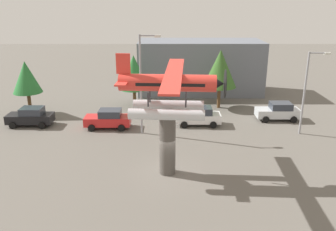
% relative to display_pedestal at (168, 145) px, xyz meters
% --- Properties ---
extents(ground_plane, '(140.00, 140.00, 0.00)m').
position_rel_display_pedestal_xyz_m(ground_plane, '(0.00, 0.00, -2.12)').
color(ground_plane, '#605B54').
extents(display_pedestal, '(1.10, 1.10, 4.23)m').
position_rel_display_pedestal_xyz_m(display_pedestal, '(0.00, 0.00, 0.00)').
color(display_pedestal, '#4C4742').
rests_on(display_pedestal, ground).
extents(floatplane_monument, '(6.97, 10.45, 4.00)m').
position_rel_display_pedestal_xyz_m(floatplane_monument, '(0.13, -0.01, 3.79)').
color(floatplane_monument, silver).
rests_on(floatplane_monument, display_pedestal).
extents(car_near_black, '(4.20, 2.02, 1.76)m').
position_rel_display_pedestal_xyz_m(car_near_black, '(-12.90, 9.49, -1.24)').
color(car_near_black, black).
rests_on(car_near_black, ground).
extents(car_mid_red, '(4.20, 2.02, 1.76)m').
position_rel_display_pedestal_xyz_m(car_mid_red, '(-5.48, 8.83, -1.24)').
color(car_mid_red, red).
rests_on(car_mid_red, ground).
extents(car_far_white, '(4.20, 2.02, 1.76)m').
position_rel_display_pedestal_xyz_m(car_far_white, '(2.95, 9.64, -1.24)').
color(car_far_white, white).
rests_on(car_far_white, ground).
extents(car_distant_silver, '(4.20, 2.02, 1.76)m').
position_rel_display_pedestal_xyz_m(car_distant_silver, '(10.91, 11.11, -1.24)').
color(car_distant_silver, silver).
rests_on(car_distant_silver, ground).
extents(streetlight_primary, '(1.84, 0.28, 8.67)m').
position_rel_display_pedestal_xyz_m(streetlight_primary, '(-2.12, 7.50, 2.87)').
color(streetlight_primary, gray).
rests_on(streetlight_primary, ground).
extents(streetlight_secondary, '(1.84, 0.28, 7.27)m').
position_rel_display_pedestal_xyz_m(streetlight_secondary, '(11.96, 7.38, 2.14)').
color(streetlight_secondary, gray).
rests_on(streetlight_secondary, ground).
extents(storefront_building, '(15.17, 6.39, 6.47)m').
position_rel_display_pedestal_xyz_m(storefront_building, '(4.03, 22.00, 1.12)').
color(storefront_building, slate).
rests_on(storefront_building, ground).
extents(tree_west, '(2.90, 2.90, 5.51)m').
position_rel_display_pedestal_xyz_m(tree_west, '(-14.27, 13.02, 1.75)').
color(tree_west, brown).
rests_on(tree_west, ground).
extents(tree_east, '(3.29, 3.29, 5.73)m').
position_rel_display_pedestal_xyz_m(tree_east, '(-3.63, 15.39, 1.77)').
color(tree_east, brown).
rests_on(tree_east, ground).
extents(tree_center_back, '(3.57, 3.57, 6.33)m').
position_rel_display_pedestal_xyz_m(tree_center_back, '(5.58, 15.17, 2.21)').
color(tree_center_back, brown).
rests_on(tree_center_back, ground).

